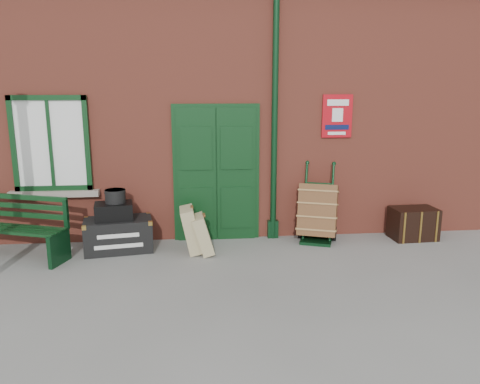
{
  "coord_description": "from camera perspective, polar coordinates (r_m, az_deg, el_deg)",
  "views": [
    {
      "loc": [
        -0.65,
        -6.12,
        2.52
      ],
      "look_at": [
        0.01,
        0.6,
        1.0
      ],
      "focal_mm": 35.0,
      "sensor_mm": 36.0,
      "label": 1
    }
  ],
  "objects": [
    {
      "name": "ground",
      "position": [
        6.65,
        0.45,
        -9.58
      ],
      "size": [
        80.0,
        80.0,
        0.0
      ],
      "primitive_type": "plane",
      "color": "gray",
      "rests_on": "ground"
    },
    {
      "name": "station_building",
      "position": [
        9.64,
        -1.75,
        10.56
      ],
      "size": [
        10.3,
        4.3,
        4.36
      ],
      "color": "#A34734",
      "rests_on": "ground"
    },
    {
      "name": "bench",
      "position": [
        7.73,
        -25.66,
        -3.79
      ],
      "size": [
        1.66,
        0.98,
        0.98
      ],
      "rotation": [
        0.0,
        0.0,
        -0.34
      ],
      "color": "black",
      "rests_on": "ground"
    },
    {
      "name": "houdini_trunk",
      "position": [
        7.59,
        -14.59,
        -5.08
      ],
      "size": [
        1.1,
        0.71,
        0.51
      ],
      "primitive_type": "cube",
      "rotation": [
        0.0,
        0.0,
        0.15
      ],
      "color": "black",
      "rests_on": "ground"
    },
    {
      "name": "strongbox",
      "position": [
        7.49,
        -15.13,
        -2.27
      ],
      "size": [
        0.62,
        0.49,
        0.26
      ],
      "primitive_type": "cube",
      "rotation": [
        0.0,
        0.0,
        0.15
      ],
      "color": "black",
      "rests_on": "houdini_trunk"
    },
    {
      "name": "hatbox",
      "position": [
        7.46,
        -14.97,
        -0.49
      ],
      "size": [
        0.35,
        0.35,
        0.21
      ],
      "primitive_type": "cylinder",
      "rotation": [
        0.0,
        0.0,
        0.15
      ],
      "color": "black",
      "rests_on": "strongbox"
    },
    {
      "name": "suitcase_back",
      "position": [
        7.3,
        -5.99,
        -4.59
      ],
      "size": [
        0.35,
        0.51,
        0.72
      ],
      "primitive_type": "cube",
      "rotation": [
        0.0,
        -0.2,
        0.04
      ],
      "color": "tan",
      "rests_on": "ground"
    },
    {
      "name": "suitcase_front",
      "position": [
        7.22,
        -4.55,
        -5.16
      ],
      "size": [
        0.36,
        0.46,
        0.62
      ],
      "primitive_type": "cube",
      "rotation": [
        0.0,
        -0.28,
        0.04
      ],
      "color": "tan",
      "rests_on": "ground"
    },
    {
      "name": "porter_trolley",
      "position": [
        7.88,
        9.46,
        -2.36
      ],
      "size": [
        0.81,
        0.84,
        1.28
      ],
      "rotation": [
        0.0,
        0.0,
        -0.35
      ],
      "color": "black",
      "rests_on": "ground"
    },
    {
      "name": "dark_trunk",
      "position": [
        8.45,
        20.36,
        -3.6
      ],
      "size": [
        0.76,
        0.52,
        0.53
      ],
      "primitive_type": "cube",
      "rotation": [
        0.0,
        0.0,
        0.05
      ],
      "color": "black",
      "rests_on": "ground"
    }
  ]
}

